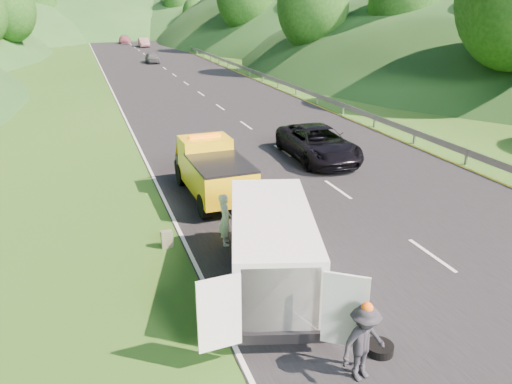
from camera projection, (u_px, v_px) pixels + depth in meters
name	position (u px, v px, depth m)	size (l,w,h in m)	color
ground	(313.00, 242.00, 15.96)	(320.00, 320.00, 0.00)	#38661E
road_surface	(174.00, 75.00, 52.13)	(14.00, 200.00, 0.02)	black
guardrail	(212.00, 60.00, 65.41)	(0.06, 140.00, 1.52)	gray
tree_line_right	(280.00, 52.00, 75.94)	(14.00, 140.00, 14.00)	#315E1B
hills_backdrop	(123.00, 30.00, 136.68)	(201.00, 288.60, 44.00)	#2D5B23
tow_truck	(212.00, 170.00, 19.28)	(2.15, 5.38, 2.29)	black
white_van	(271.00, 245.00, 13.03)	(4.39, 6.78, 2.23)	black
woman	(226.00, 244.00, 15.85)	(0.61, 0.45, 1.68)	white
child	(267.00, 267.00, 14.49)	(0.44, 0.34, 0.91)	tan
worker	(361.00, 378.00, 10.21)	(1.09, 0.63, 1.69)	black
suitcase	(167.00, 239.00, 15.55)	(0.35, 0.19, 0.56)	#60624A
spare_tire	(379.00, 353.00, 10.94)	(0.62, 0.62, 0.20)	black
passing_suv	(317.00, 159.00, 24.34)	(2.65, 5.74, 1.60)	black
dist_car_a	(153.00, 63.00, 62.37)	(1.53, 3.81, 1.30)	#414246
dist_car_b	(144.00, 47.00, 84.47)	(1.54, 4.42, 1.46)	#7D5358
dist_car_c	(125.00, 44.00, 91.29)	(1.91, 4.70, 1.36)	#984C5C
dist_car_d	(126.00, 38.00, 105.45)	(1.53, 3.81, 1.30)	gray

